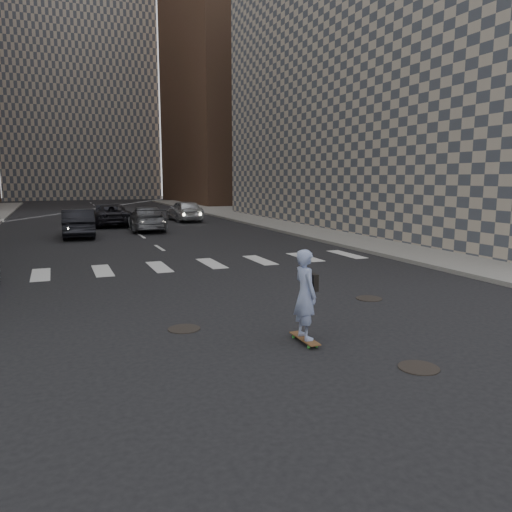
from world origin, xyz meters
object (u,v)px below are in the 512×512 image
(skateboarder, at_px, (306,294))
(traffic_car_a, at_px, (78,223))
(traffic_car_b, at_px, (147,218))
(traffic_car_d, at_px, (185,211))
(traffic_car_c, at_px, (111,215))
(traffic_car_e, at_px, (108,214))

(skateboarder, bearing_deg, traffic_car_a, 99.30)
(traffic_car_b, bearing_deg, traffic_car_d, -119.08)
(traffic_car_a, bearing_deg, traffic_car_b, -151.93)
(traffic_car_a, distance_m, traffic_car_c, 6.45)
(traffic_car_c, xyz_separation_m, traffic_car_e, (-0.06, 1.88, -0.03))
(traffic_car_b, bearing_deg, traffic_car_a, 30.61)
(skateboarder, relative_size, traffic_car_b, 0.36)
(skateboarder, height_order, traffic_car_e, skateboarder)
(skateboarder, relative_size, traffic_car_a, 0.40)
(traffic_car_a, bearing_deg, traffic_car_e, -104.50)
(skateboarder, height_order, traffic_car_b, skateboarder)
(traffic_car_b, xyz_separation_m, traffic_car_d, (3.83, 5.78, 0.05))
(traffic_car_c, bearing_deg, skateboarder, 93.23)
(traffic_car_a, height_order, traffic_car_e, traffic_car_a)
(traffic_car_c, height_order, traffic_car_e, traffic_car_c)
(skateboarder, bearing_deg, traffic_car_b, 88.23)
(traffic_car_b, height_order, traffic_car_d, traffic_car_d)
(traffic_car_c, bearing_deg, traffic_car_e, -86.95)
(skateboarder, xyz_separation_m, traffic_car_b, (0.80, 22.57, -0.24))
(traffic_car_c, bearing_deg, traffic_car_d, -160.85)
(traffic_car_e, bearing_deg, traffic_car_c, 97.86)
(skateboarder, bearing_deg, traffic_car_c, 92.20)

